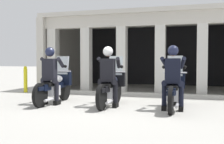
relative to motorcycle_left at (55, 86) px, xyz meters
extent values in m
plane|color=#A8A59E|center=(1.65, 2.95, -0.50)|extent=(80.00, 80.00, 0.00)
cube|color=black|center=(1.95, 7.00, 0.94)|extent=(8.00, 0.24, 2.89)
cube|color=#BCB7AD|center=(1.95, 2.74, 2.17)|extent=(8.00, 0.36, 0.44)
cube|color=#BCB7AD|center=(1.95, 4.79, 2.47)|extent=(8.00, 4.80, 0.16)
cube|color=#BCB7AD|center=(-1.95, 4.79, 0.94)|extent=(0.30, 4.80, 2.89)
cube|color=beige|center=(-1.55, 2.74, 0.72)|extent=(0.35, 0.36, 2.45)
cube|color=beige|center=(-0.15, 2.74, 0.72)|extent=(0.35, 0.36, 2.45)
cube|color=beige|center=(1.25, 2.74, 0.72)|extent=(0.35, 0.36, 2.45)
cube|color=beige|center=(2.65, 2.74, 0.72)|extent=(0.35, 0.36, 2.45)
cube|color=beige|center=(4.05, 2.74, 0.72)|extent=(0.35, 0.36, 2.45)
cube|color=#B7B5AD|center=(1.95, 2.24, -0.44)|extent=(7.60, 0.24, 0.12)
cylinder|color=black|center=(0.00, 0.58, -0.18)|extent=(0.09, 0.64, 0.64)
cylinder|color=black|center=(0.00, -0.82, -0.18)|extent=(0.09, 0.64, 0.64)
cube|color=black|center=(0.00, 0.58, 0.03)|extent=(0.14, 0.44, 0.08)
cube|color=silver|center=(0.00, -0.17, -0.13)|extent=(0.28, 0.44, 0.28)
cube|color=black|center=(0.00, -0.12, 0.00)|extent=(0.18, 1.24, 0.16)
ellipsoid|color=#B2B2B7|center=(0.00, 0.10, 0.18)|extent=(0.26, 0.48, 0.22)
cube|color=black|center=(0.00, -0.30, 0.07)|extent=(0.24, 0.52, 0.10)
cube|color=black|center=(0.00, -0.76, 0.00)|extent=(0.16, 0.48, 0.10)
cylinder|color=silver|center=(0.00, 0.52, 0.06)|extent=(0.05, 0.24, 0.53)
cube|color=black|center=(0.00, 0.46, 0.20)|extent=(0.52, 0.16, 0.44)
sphere|color=silver|center=(0.00, 0.56, 0.22)|extent=(0.18, 0.18, 0.18)
cube|color=silver|center=(0.00, 0.44, 0.57)|extent=(0.40, 0.14, 0.54)
cylinder|color=silver|center=(0.00, 0.36, 0.40)|extent=(0.62, 0.04, 0.04)
cylinder|color=silver|center=(0.12, -0.52, -0.32)|extent=(0.07, 0.55, 0.07)
cube|color=black|center=(0.00, -0.32, 0.47)|extent=(0.36, 0.22, 0.60)
cube|color=#591414|center=(0.00, -0.20, 0.49)|extent=(0.05, 0.02, 0.32)
sphere|color=#936B51|center=(0.00, -0.30, 0.92)|extent=(0.21, 0.21, 0.21)
sphere|color=#191E38|center=(0.00, -0.30, 0.95)|extent=(0.26, 0.26, 0.26)
cylinder|color=black|center=(0.14, -0.30, 0.16)|extent=(0.26, 0.29, 0.17)
cylinder|color=black|center=(0.20, -0.30, -0.12)|extent=(0.12, 0.12, 0.53)
cube|color=black|center=(0.20, -0.29, -0.44)|extent=(0.11, 0.26, 0.12)
cylinder|color=black|center=(-0.14, -0.30, 0.16)|extent=(0.26, 0.29, 0.17)
cylinder|color=black|center=(-0.20, -0.30, -0.12)|extent=(0.12, 0.12, 0.53)
cube|color=black|center=(-0.20, -0.29, -0.44)|extent=(0.11, 0.26, 0.12)
cylinder|color=black|center=(0.22, -0.09, 0.66)|extent=(0.19, 0.48, 0.31)
sphere|color=black|center=(0.26, 0.12, 0.55)|extent=(0.09, 0.09, 0.09)
cylinder|color=black|center=(-0.22, -0.09, 0.66)|extent=(0.19, 0.48, 0.31)
sphere|color=black|center=(-0.26, 0.12, 0.55)|extent=(0.09, 0.09, 0.09)
cylinder|color=black|center=(1.65, 0.64, -0.18)|extent=(0.09, 0.64, 0.64)
cylinder|color=black|center=(1.65, -0.76, -0.18)|extent=(0.09, 0.64, 0.64)
cube|color=black|center=(1.65, 0.64, 0.03)|extent=(0.14, 0.44, 0.08)
cube|color=silver|center=(1.65, -0.11, -0.13)|extent=(0.28, 0.44, 0.28)
cube|color=black|center=(1.65, -0.06, 0.00)|extent=(0.18, 1.24, 0.16)
ellipsoid|color=#1E2338|center=(1.65, 0.16, 0.18)|extent=(0.26, 0.48, 0.22)
cube|color=black|center=(1.65, -0.24, 0.07)|extent=(0.24, 0.52, 0.10)
cube|color=black|center=(1.65, -0.70, 0.00)|extent=(0.16, 0.48, 0.10)
cylinder|color=silver|center=(1.65, 0.58, 0.06)|extent=(0.05, 0.24, 0.53)
cube|color=black|center=(1.65, 0.52, 0.20)|extent=(0.52, 0.16, 0.44)
sphere|color=silver|center=(1.65, 0.62, 0.22)|extent=(0.18, 0.18, 0.18)
cube|color=silver|center=(1.65, 0.50, 0.57)|extent=(0.40, 0.14, 0.54)
cylinder|color=silver|center=(1.65, 0.42, 0.40)|extent=(0.62, 0.04, 0.04)
cylinder|color=silver|center=(1.77, -0.46, -0.32)|extent=(0.07, 0.55, 0.07)
cube|color=black|center=(1.65, -0.26, 0.47)|extent=(0.36, 0.22, 0.60)
cube|color=black|center=(1.65, -0.14, 0.49)|extent=(0.05, 0.02, 0.32)
sphere|color=#936B51|center=(1.65, -0.24, 0.92)|extent=(0.21, 0.21, 0.21)
sphere|color=silver|center=(1.65, -0.24, 0.95)|extent=(0.26, 0.26, 0.26)
cylinder|color=black|center=(1.79, -0.24, 0.16)|extent=(0.26, 0.29, 0.17)
cylinder|color=black|center=(1.85, -0.24, -0.12)|extent=(0.12, 0.12, 0.53)
cube|color=black|center=(1.85, -0.23, -0.44)|extent=(0.11, 0.26, 0.12)
cylinder|color=black|center=(1.51, -0.24, 0.16)|extent=(0.26, 0.29, 0.17)
cylinder|color=black|center=(1.45, -0.24, -0.12)|extent=(0.12, 0.12, 0.53)
cube|color=black|center=(1.45, -0.23, -0.44)|extent=(0.11, 0.26, 0.12)
cylinder|color=black|center=(1.87, -0.03, 0.66)|extent=(0.19, 0.48, 0.31)
sphere|color=black|center=(1.91, 0.18, 0.55)|extent=(0.09, 0.09, 0.09)
cylinder|color=black|center=(1.43, -0.03, 0.66)|extent=(0.19, 0.48, 0.31)
sphere|color=black|center=(1.39, 0.18, 0.55)|extent=(0.09, 0.09, 0.09)
cylinder|color=black|center=(3.31, 0.59, -0.18)|extent=(0.09, 0.64, 0.64)
cylinder|color=black|center=(3.31, -0.81, -0.18)|extent=(0.09, 0.64, 0.64)
cube|color=black|center=(3.31, 0.59, 0.03)|extent=(0.14, 0.44, 0.08)
cube|color=silver|center=(3.31, -0.16, -0.13)|extent=(0.28, 0.44, 0.28)
cube|color=black|center=(3.31, -0.11, 0.00)|extent=(0.18, 1.24, 0.16)
ellipsoid|color=#1E2338|center=(3.31, 0.11, 0.18)|extent=(0.26, 0.48, 0.22)
cube|color=black|center=(3.31, -0.29, 0.07)|extent=(0.24, 0.52, 0.10)
cube|color=black|center=(3.31, -0.75, 0.00)|extent=(0.16, 0.48, 0.10)
cylinder|color=silver|center=(3.31, 0.53, 0.06)|extent=(0.05, 0.24, 0.53)
cube|color=black|center=(3.31, 0.47, 0.20)|extent=(0.52, 0.16, 0.44)
sphere|color=silver|center=(3.31, 0.57, 0.22)|extent=(0.18, 0.18, 0.18)
cube|color=silver|center=(3.31, 0.45, 0.57)|extent=(0.40, 0.14, 0.54)
cylinder|color=silver|center=(3.31, 0.37, 0.40)|extent=(0.62, 0.04, 0.04)
cylinder|color=silver|center=(3.43, -0.51, -0.32)|extent=(0.07, 0.55, 0.07)
cube|color=black|center=(3.31, -0.31, 0.47)|extent=(0.36, 0.22, 0.60)
cube|color=#14193F|center=(3.31, -0.19, 0.49)|extent=(0.05, 0.02, 0.32)
sphere|color=tan|center=(3.31, -0.29, 0.92)|extent=(0.21, 0.21, 0.21)
sphere|color=#191E38|center=(3.31, -0.29, 0.95)|extent=(0.26, 0.26, 0.26)
cylinder|color=black|center=(3.45, -0.29, 0.16)|extent=(0.26, 0.29, 0.17)
cylinder|color=black|center=(3.51, -0.29, -0.12)|extent=(0.12, 0.12, 0.53)
cube|color=black|center=(3.51, -0.28, -0.44)|extent=(0.11, 0.26, 0.12)
cylinder|color=black|center=(3.17, -0.29, 0.16)|extent=(0.26, 0.29, 0.17)
cylinder|color=black|center=(3.11, -0.29, -0.12)|extent=(0.12, 0.12, 0.53)
cube|color=black|center=(3.11, -0.28, -0.44)|extent=(0.11, 0.26, 0.12)
cylinder|color=black|center=(3.53, -0.08, 0.66)|extent=(0.19, 0.48, 0.31)
sphere|color=black|center=(3.57, 0.13, 0.55)|extent=(0.09, 0.09, 0.09)
cylinder|color=black|center=(3.09, -0.08, 0.66)|extent=(0.19, 0.48, 0.31)
sphere|color=black|center=(3.05, 0.13, 0.55)|extent=(0.09, 0.09, 0.09)
cylinder|color=yellow|center=(-2.39, 2.09, -0.05)|extent=(0.14, 0.14, 0.90)
sphere|color=yellow|center=(-2.39, 2.09, 0.44)|extent=(0.13, 0.13, 0.13)
camera|label=1|loc=(3.82, -7.10, 0.72)|focal=44.49mm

